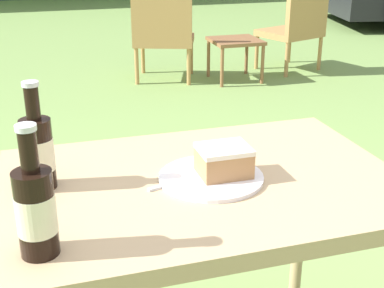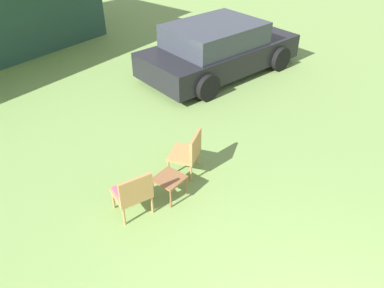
{
  "view_description": "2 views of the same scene",
  "coord_description": "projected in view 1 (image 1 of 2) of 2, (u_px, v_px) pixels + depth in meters",
  "views": [
    {
      "loc": [
        -0.36,
        -1.08,
        1.27
      ],
      "look_at": [
        0.0,
        0.1,
        0.78
      ],
      "focal_mm": 50.0,
      "sensor_mm": 36.0,
      "label": 1
    },
    {
      "loc": [
        -1.89,
        0.31,
        4.13
      ],
      "look_at": [
        1.72,
        3.15,
        0.9
      ],
      "focal_mm": 35.0,
      "sensor_mm": 36.0,
      "label": 2
    }
  ],
  "objects": [
    {
      "name": "patio_table",
      "position": [
        204.0,
        207.0,
        1.29
      ],
      "size": [
        0.93,
        0.64,
        0.73
      ],
      "color": "tan",
      "rests_on": "ground_plane"
    },
    {
      "name": "cola_bottle_far",
      "position": [
        36.0,
        209.0,
        0.94
      ],
      "size": [
        0.07,
        0.07,
        0.25
      ],
      "color": "black",
      "rests_on": "patio_table"
    },
    {
      "name": "wicker_chair_plain",
      "position": [
        296.0,
        26.0,
        5.02
      ],
      "size": [
        0.64,
        0.6,
        0.77
      ],
      "rotation": [
        0.0,
        0.0,
        3.5
      ],
      "color": "#B2844C",
      "rests_on": "ground_plane"
    },
    {
      "name": "wicker_chair_cushioned",
      "position": [
        164.0,
        34.0,
        4.69
      ],
      "size": [
        0.64,
        0.6,
        0.77
      ],
      "rotation": [
        0.0,
        0.0,
        2.8
      ],
      "color": "#B2844C",
      "rests_on": "ground_plane"
    },
    {
      "name": "cake_on_plate",
      "position": [
        218.0,
        168.0,
        1.26
      ],
      "size": [
        0.25,
        0.25,
        0.08
      ],
      "color": "white",
      "rests_on": "patio_table"
    },
    {
      "name": "fork",
      "position": [
        184.0,
        180.0,
        1.25
      ],
      "size": [
        0.19,
        0.06,
        0.01
      ],
      "color": "silver",
      "rests_on": "patio_table"
    },
    {
      "name": "cola_bottle_near",
      "position": [
        38.0,
        151.0,
        1.19
      ],
      "size": [
        0.07,
        0.07,
        0.25
      ],
      "color": "black",
      "rests_on": "patio_table"
    },
    {
      "name": "garden_side_table",
      "position": [
        235.0,
        45.0,
        4.74
      ],
      "size": [
        0.43,
        0.42,
        0.37
      ],
      "color": "brown",
      "rests_on": "ground_plane"
    }
  ]
}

